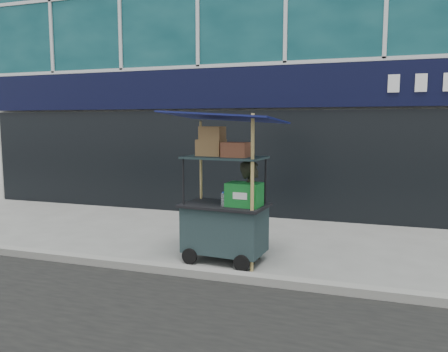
% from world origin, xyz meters
% --- Properties ---
extents(ground, '(80.00, 80.00, 0.00)m').
position_xyz_m(ground, '(0.00, 0.00, 0.00)').
color(ground, slate).
rests_on(ground, ground).
extents(curb, '(80.00, 0.18, 0.12)m').
position_xyz_m(curb, '(0.00, -0.20, 0.06)').
color(curb, gray).
rests_on(curb, ground).
extents(vendor_cart, '(1.80, 1.35, 2.30)m').
position_xyz_m(vendor_cart, '(-0.27, 0.60, 0.81)').
color(vendor_cart, '#18272A').
rests_on(vendor_cart, ground).
extents(vendor_man, '(0.38, 0.57, 1.56)m').
position_xyz_m(vendor_man, '(0.11, 0.72, 0.78)').
color(vendor_man, black).
rests_on(vendor_man, ground).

